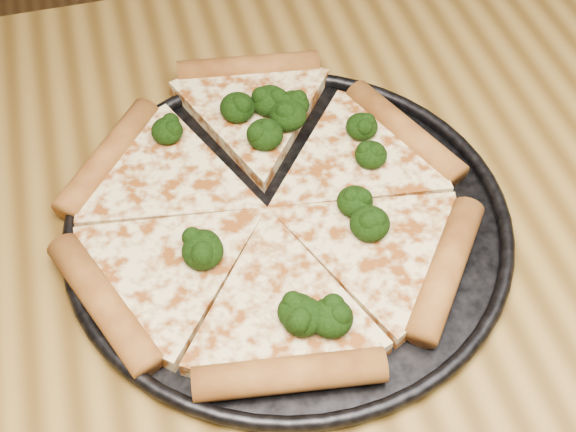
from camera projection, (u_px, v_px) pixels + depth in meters
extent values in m
cube|color=olive|center=(322.00, 312.00, 0.65)|extent=(1.20, 0.90, 0.04)
cube|color=brown|center=(565.00, 165.00, 1.26)|extent=(0.06, 0.06, 0.71)
cylinder|color=black|center=(288.00, 226.00, 0.67)|extent=(0.37, 0.37, 0.01)
torus|color=black|center=(288.00, 220.00, 0.67)|extent=(0.38, 0.38, 0.01)
cylinder|color=#A46629|center=(404.00, 132.00, 0.73)|extent=(0.08, 0.14, 0.03)
cylinder|color=#A46629|center=(248.00, 68.00, 0.78)|extent=(0.14, 0.05, 0.03)
cylinder|color=#A46629|center=(109.00, 157.00, 0.71)|extent=(0.11, 0.13, 0.03)
cylinder|color=#A46629|center=(103.00, 303.00, 0.61)|extent=(0.08, 0.14, 0.03)
cylinder|color=#A46629|center=(290.00, 375.00, 0.57)|extent=(0.14, 0.05, 0.03)
cylinder|color=#A46629|center=(446.00, 269.00, 0.63)|extent=(0.11, 0.13, 0.03)
ellipsoid|color=black|center=(355.00, 202.00, 0.66)|extent=(0.03, 0.03, 0.02)
ellipsoid|color=black|center=(371.00, 155.00, 0.69)|extent=(0.03, 0.03, 0.02)
ellipsoid|color=black|center=(270.00, 101.00, 0.73)|extent=(0.03, 0.03, 0.03)
ellipsoid|color=black|center=(362.00, 127.00, 0.71)|extent=(0.03, 0.03, 0.02)
ellipsoid|color=black|center=(288.00, 115.00, 0.72)|extent=(0.03, 0.03, 0.03)
ellipsoid|color=black|center=(265.00, 134.00, 0.71)|extent=(0.03, 0.03, 0.03)
ellipsoid|color=black|center=(298.00, 312.00, 0.59)|extent=(0.03, 0.03, 0.02)
ellipsoid|color=black|center=(238.00, 107.00, 0.73)|extent=(0.03, 0.03, 0.03)
ellipsoid|color=black|center=(331.00, 318.00, 0.58)|extent=(0.03, 0.03, 0.03)
ellipsoid|color=black|center=(370.00, 223.00, 0.64)|extent=(0.03, 0.03, 0.03)
ellipsoid|color=black|center=(203.00, 251.00, 0.62)|extent=(0.03, 0.03, 0.03)
ellipsoid|color=black|center=(202.00, 246.00, 0.63)|extent=(0.03, 0.03, 0.02)
ellipsoid|color=black|center=(303.00, 316.00, 0.58)|extent=(0.03, 0.03, 0.02)
ellipsoid|color=black|center=(293.00, 104.00, 0.73)|extent=(0.03, 0.03, 0.02)
ellipsoid|color=black|center=(167.00, 131.00, 0.71)|extent=(0.03, 0.03, 0.02)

